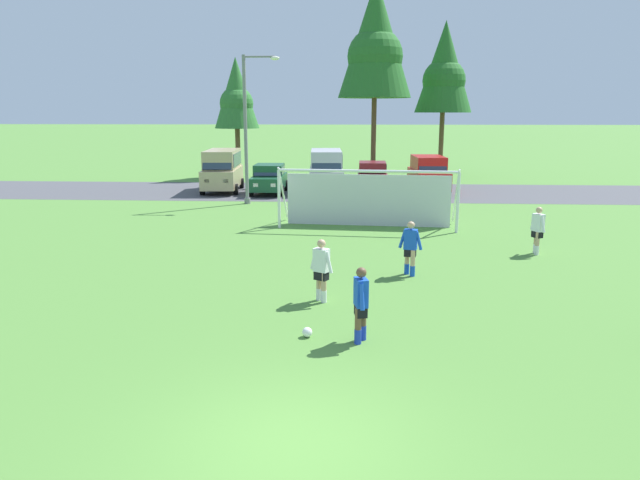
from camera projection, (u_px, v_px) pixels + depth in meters
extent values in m
plane|color=#518438|center=(332.00, 234.00, 23.15)|extent=(400.00, 400.00, 0.00)
cube|color=#4C4C51|center=(340.00, 192.00, 35.39)|extent=(52.00, 8.40, 0.01)
sphere|color=white|center=(307.00, 332.00, 12.58)|extent=(0.22, 0.22, 0.22)
sphere|color=black|center=(307.00, 332.00, 12.57)|extent=(0.08, 0.08, 0.08)
sphere|color=red|center=(310.00, 332.00, 12.57)|extent=(0.07, 0.07, 0.07)
cylinder|color=white|center=(458.00, 203.00, 23.21)|extent=(0.12, 0.12, 2.44)
cylinder|color=white|center=(279.00, 199.00, 24.16)|extent=(0.12, 0.12, 2.44)
cylinder|color=white|center=(367.00, 171.00, 23.42)|extent=(7.31, 0.65, 0.12)
cylinder|color=white|center=(456.00, 197.00, 24.06)|extent=(0.22, 1.94, 2.46)
cylinder|color=white|center=(283.00, 193.00, 25.00)|extent=(0.22, 1.94, 2.46)
cube|color=silver|center=(368.00, 200.00, 24.68)|extent=(6.94, 0.54, 2.20)
cylinder|color=tan|center=(537.00, 243.00, 19.75)|extent=(0.14, 0.14, 0.80)
cylinder|color=tan|center=(536.00, 242.00, 19.98)|extent=(0.14, 0.14, 0.80)
cylinder|color=white|center=(537.00, 250.00, 19.80)|extent=(0.15, 0.15, 0.32)
cylinder|color=white|center=(535.00, 249.00, 20.03)|extent=(0.15, 0.15, 0.32)
cube|color=black|center=(537.00, 233.00, 19.79)|extent=(0.36, 0.40, 0.28)
cube|color=white|center=(538.00, 223.00, 19.71)|extent=(0.39, 0.45, 0.60)
sphere|color=tan|center=(539.00, 210.00, 19.62)|extent=(0.22, 0.22, 0.22)
cylinder|color=white|center=(543.00, 225.00, 19.48)|extent=(0.19, 0.24, 0.55)
cylinder|color=white|center=(533.00, 222.00, 19.95)|extent=(0.19, 0.24, 0.55)
cylinder|color=tan|center=(413.00, 263.00, 17.17)|extent=(0.14, 0.14, 0.80)
cylinder|color=tan|center=(407.00, 261.00, 17.40)|extent=(0.14, 0.14, 0.80)
cylinder|color=blue|center=(412.00, 271.00, 17.22)|extent=(0.15, 0.15, 0.32)
cylinder|color=blue|center=(407.00, 269.00, 17.45)|extent=(0.15, 0.15, 0.32)
cube|color=black|center=(410.00, 252.00, 17.21)|extent=(0.38, 0.30, 0.28)
cube|color=blue|center=(411.00, 239.00, 17.13)|extent=(0.43, 0.33, 0.60)
sphere|color=tan|center=(411.00, 225.00, 17.04)|extent=(0.22, 0.22, 0.22)
cylinder|color=blue|center=(419.00, 241.00, 17.02)|extent=(0.24, 0.14, 0.55)
cylinder|color=blue|center=(402.00, 239.00, 17.25)|extent=(0.24, 0.14, 0.55)
cylinder|color=brown|center=(358.00, 326.00, 12.15)|extent=(0.14, 0.14, 0.80)
cylinder|color=brown|center=(363.00, 322.00, 12.37)|extent=(0.14, 0.14, 0.80)
cylinder|color=#1E38B7|center=(358.00, 336.00, 12.21)|extent=(0.15, 0.15, 0.32)
cylinder|color=#1E38B7|center=(363.00, 333.00, 12.42)|extent=(0.15, 0.15, 0.32)
cube|color=black|center=(361.00, 310.00, 12.19)|extent=(0.29, 0.38, 0.28)
cube|color=blue|center=(361.00, 292.00, 12.11)|extent=(0.32, 0.42, 0.60)
sphere|color=brown|center=(361.00, 273.00, 12.02)|extent=(0.22, 0.22, 0.22)
cylinder|color=blue|center=(362.00, 297.00, 11.87)|extent=(0.14, 0.24, 0.55)
cylinder|color=blue|center=(360.00, 290.00, 12.36)|extent=(0.14, 0.24, 0.55)
cylinder|color=tan|center=(324.00, 287.00, 14.80)|extent=(0.14, 0.14, 0.80)
cylinder|color=tan|center=(319.00, 285.00, 14.98)|extent=(0.14, 0.14, 0.80)
cylinder|color=white|center=(324.00, 296.00, 14.86)|extent=(0.15, 0.15, 0.32)
cylinder|color=white|center=(319.00, 294.00, 15.03)|extent=(0.15, 0.15, 0.32)
cube|color=black|center=(321.00, 274.00, 14.82)|extent=(0.40, 0.36, 0.28)
cube|color=white|center=(321.00, 260.00, 14.74)|extent=(0.45, 0.40, 0.60)
sphere|color=tan|center=(321.00, 244.00, 14.64)|extent=(0.22, 0.22, 0.22)
cylinder|color=white|center=(329.00, 263.00, 14.58)|extent=(0.24, 0.19, 0.55)
cylinder|color=white|center=(314.00, 259.00, 14.91)|extent=(0.24, 0.19, 0.55)
cube|color=tan|center=(223.00, 177.00, 35.41)|extent=(2.30, 4.93, 1.10)
cube|color=tan|center=(222.00, 159.00, 35.36)|extent=(2.10, 4.22, 1.10)
cube|color=#28384C|center=(217.00, 162.00, 33.44)|extent=(1.70, 0.58, 0.91)
cube|color=#28384C|center=(237.00, 159.00, 35.37)|extent=(0.29, 3.48, 0.77)
cube|color=white|center=(226.00, 181.00, 33.10)|extent=(0.29, 0.10, 0.20)
cube|color=white|center=(207.00, 181.00, 33.08)|extent=(0.29, 0.10, 0.20)
cube|color=#B21414|center=(236.00, 172.00, 37.70)|extent=(0.29, 0.10, 0.20)
cube|color=#B21414|center=(220.00, 172.00, 37.69)|extent=(0.29, 0.10, 0.20)
cylinder|color=black|center=(236.00, 189.00, 34.08)|extent=(0.29, 0.66, 0.64)
cylinder|color=black|center=(202.00, 189.00, 34.06)|extent=(0.29, 0.66, 0.64)
cylinder|color=black|center=(242.00, 183.00, 36.99)|extent=(0.29, 0.66, 0.64)
cylinder|color=black|center=(211.00, 183.00, 36.97)|extent=(0.29, 0.66, 0.64)
cube|color=#194C2D|center=(269.00, 182.00, 34.58)|extent=(1.88, 4.23, 0.76)
cube|color=#194C2D|center=(269.00, 170.00, 34.58)|extent=(1.70, 2.13, 0.64)
cube|color=#28384C|center=(267.00, 172.00, 33.64)|extent=(1.54, 0.34, 0.55)
cube|color=#28384C|center=(283.00, 170.00, 34.54)|extent=(0.07, 1.79, 0.45)
cube|color=white|center=(273.00, 185.00, 32.54)|extent=(0.28, 0.09, 0.20)
cube|color=white|center=(256.00, 185.00, 32.58)|extent=(0.28, 0.09, 0.20)
cube|color=#B21414|center=(281.00, 177.00, 36.56)|extent=(0.28, 0.09, 0.20)
cube|color=#B21414|center=(265.00, 177.00, 36.60)|extent=(0.28, 0.09, 0.20)
cylinder|color=black|center=(282.00, 191.00, 33.36)|extent=(0.25, 0.64, 0.64)
cylinder|color=black|center=(251.00, 191.00, 33.43)|extent=(0.25, 0.64, 0.64)
cylinder|color=black|center=(286.00, 185.00, 35.90)|extent=(0.25, 0.64, 0.64)
cylinder|color=black|center=(257.00, 185.00, 35.97)|extent=(0.25, 0.64, 0.64)
cube|color=#B2B2BC|center=(326.00, 178.00, 35.22)|extent=(2.26, 4.91, 1.10)
cube|color=#B2B2BC|center=(326.00, 159.00, 35.18)|extent=(2.06, 4.21, 1.10)
cube|color=#28384C|center=(327.00, 162.00, 33.26)|extent=(1.69, 0.57, 0.91)
cube|color=#28384C|center=(341.00, 159.00, 35.18)|extent=(0.26, 3.48, 0.77)
cube|color=white|center=(336.00, 181.00, 32.91)|extent=(0.28, 0.10, 0.20)
cube|color=white|center=(317.00, 181.00, 32.91)|extent=(0.28, 0.10, 0.20)
cube|color=#B21414|center=(334.00, 173.00, 37.52)|extent=(0.28, 0.10, 0.20)
cube|color=#B21414|center=(317.00, 173.00, 37.51)|extent=(0.28, 0.10, 0.20)
cylinder|color=black|center=(343.00, 190.00, 33.89)|extent=(0.28, 0.65, 0.64)
cylinder|color=black|center=(310.00, 190.00, 33.89)|extent=(0.28, 0.65, 0.64)
cylinder|color=black|center=(341.00, 184.00, 36.80)|extent=(0.28, 0.65, 0.64)
cylinder|color=black|center=(310.00, 184.00, 36.79)|extent=(0.28, 0.65, 0.64)
cube|color=maroon|center=(372.00, 178.00, 36.27)|extent=(1.85, 4.22, 0.76)
cube|color=maroon|center=(372.00, 167.00, 36.27)|extent=(1.68, 2.12, 0.64)
cube|color=#28384C|center=(373.00, 169.00, 35.33)|extent=(1.53, 0.33, 0.55)
cube|color=#28384C|center=(386.00, 167.00, 36.21)|extent=(0.06, 1.79, 0.45)
cube|color=white|center=(381.00, 182.00, 34.22)|extent=(0.28, 0.08, 0.20)
cube|color=white|center=(364.00, 181.00, 34.29)|extent=(0.28, 0.08, 0.20)
cube|color=#B21414|center=(379.00, 174.00, 38.23)|extent=(0.28, 0.08, 0.20)
cube|color=#B21414|center=(364.00, 174.00, 38.30)|extent=(0.28, 0.08, 0.20)
cylinder|color=black|center=(387.00, 187.00, 35.03)|extent=(0.25, 0.64, 0.64)
cylinder|color=black|center=(358.00, 187.00, 35.15)|extent=(0.25, 0.64, 0.64)
cylinder|color=black|center=(386.00, 182.00, 37.56)|extent=(0.25, 0.64, 0.64)
cylinder|color=black|center=(358.00, 182.00, 37.69)|extent=(0.25, 0.64, 0.64)
cube|color=red|center=(428.00, 178.00, 35.20)|extent=(2.17, 4.71, 1.00)
cube|color=red|center=(428.00, 163.00, 35.19)|extent=(1.92, 3.10, 0.84)
cube|color=#28384C|center=(433.00, 165.00, 33.81)|extent=(1.63, 0.47, 0.71)
cube|color=#28384C|center=(443.00, 163.00, 35.19)|extent=(0.19, 2.55, 0.59)
cube|color=white|center=(445.00, 182.00, 32.98)|extent=(0.28, 0.10, 0.20)
cube|color=white|center=(426.00, 182.00, 32.98)|extent=(0.28, 0.10, 0.20)
cube|color=#B21414|center=(430.00, 174.00, 37.39)|extent=(0.28, 0.10, 0.20)
cube|color=#B21414|center=(414.00, 174.00, 37.39)|extent=(0.28, 0.10, 0.20)
cylinder|color=black|center=(449.00, 190.00, 33.92)|extent=(0.28, 0.65, 0.64)
cylinder|color=black|center=(416.00, 190.00, 33.92)|extent=(0.28, 0.65, 0.64)
cylinder|color=black|center=(439.00, 184.00, 36.70)|extent=(0.28, 0.65, 0.64)
cylinder|color=black|center=(409.00, 184.00, 36.70)|extent=(0.28, 0.65, 0.64)
cylinder|color=brown|center=(238.00, 153.00, 42.84)|extent=(0.36, 0.36, 3.60)
cone|color=#2D702D|center=(236.00, 93.00, 41.90)|extent=(3.24, 3.24, 5.05)
sphere|color=#2D702D|center=(237.00, 104.00, 42.07)|extent=(2.43, 2.43, 2.43)
cylinder|color=brown|center=(373.00, 139.00, 41.66)|extent=(0.36, 0.36, 5.75)
cone|color=#236023|center=(375.00, 38.00, 40.16)|extent=(5.18, 5.18, 8.05)
sphere|color=#236023|center=(375.00, 56.00, 40.42)|extent=(3.88, 3.88, 3.88)
cylinder|color=brown|center=(441.00, 144.00, 44.18)|extent=(0.36, 0.36, 4.73)
cone|color=#236023|center=(444.00, 67.00, 42.95)|extent=(4.26, 4.26, 6.62)
sphere|color=#236023|center=(444.00, 81.00, 43.17)|extent=(3.19, 3.19, 3.19)
cylinder|color=slate|center=(246.00, 131.00, 30.04)|extent=(0.18, 0.18, 7.61)
cylinder|color=slate|center=(247.00, 201.00, 30.83)|extent=(0.32, 0.32, 0.30)
cylinder|color=slate|center=(259.00, 57.00, 29.19)|extent=(1.60, 0.10, 0.10)
ellipsoid|color=white|center=(275.00, 58.00, 29.16)|extent=(0.48, 0.28, 0.20)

